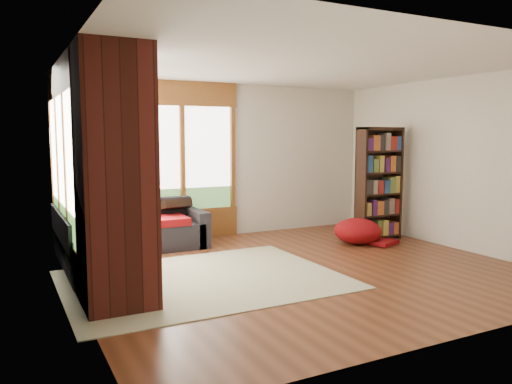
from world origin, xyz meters
name	(u,v)px	position (x,y,z in m)	size (l,w,h in m)	color
floor	(302,269)	(0.00, 0.00, 0.00)	(5.50, 5.50, 0.00)	#532917
ceiling	(304,64)	(0.00, 0.00, 2.60)	(5.50, 5.50, 0.00)	white
wall_back	(224,160)	(0.00, 2.50, 1.30)	(5.50, 0.04, 2.60)	silver
wall_front	(466,187)	(0.00, -2.50, 1.30)	(5.50, 0.04, 2.60)	silver
wall_left	(73,177)	(-2.75, 0.00, 1.30)	(0.04, 5.00, 2.60)	silver
wall_right	(456,163)	(2.75, 0.00, 1.30)	(0.04, 5.00, 2.60)	silver
windows_back	(156,159)	(-1.20, 2.47, 1.35)	(2.82, 0.10, 1.90)	brown
windows_left	(63,166)	(-2.72, 1.20, 1.35)	(0.10, 2.62, 1.90)	brown
roller_blind	(57,133)	(-2.69, 2.03, 1.75)	(0.03, 0.72, 0.90)	#628048
brick_chimney	(115,178)	(-2.40, -0.35, 1.30)	(0.70, 0.70, 2.60)	#471914
sectional_sofa	(120,236)	(-1.95, 1.70, 0.30)	(2.20, 2.20, 0.80)	black
area_rug	(203,279)	(-1.31, 0.12, 0.01)	(3.21, 2.45, 0.01)	silver
bookshelf	(379,184)	(2.14, 1.02, 0.93)	(0.80, 0.27, 1.86)	black
pouf	(358,230)	(1.63, 0.90, 0.21)	(0.75, 0.75, 0.41)	#8C0508
dog_tan	(125,202)	(-1.84, 1.83, 0.78)	(0.97, 0.95, 0.48)	brown
dog_brindle	(108,214)	(-2.23, 1.03, 0.74)	(0.69, 0.83, 0.40)	black
throw_pillows	(120,202)	(-1.92, 1.85, 0.77)	(1.98, 1.68, 0.45)	black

